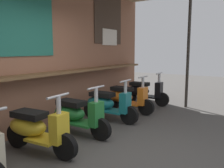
% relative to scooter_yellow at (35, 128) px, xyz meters
% --- Properties ---
extents(ground_plane, '(25.24, 25.24, 0.00)m').
position_rel_scooter_yellow_xyz_m(ground_plane, '(0.50, -1.08, -0.39)').
color(ground_plane, '#474442').
extents(market_stall_facade, '(9.01, 2.35, 3.38)m').
position_rel_scooter_yellow_xyz_m(market_stall_facade, '(0.50, 0.78, 1.49)').
color(market_stall_facade, '#8C5B44').
rests_on(market_stall_facade, ground_plane).
extents(scooter_yellow, '(0.50, 1.40, 0.97)m').
position_rel_scooter_yellow_xyz_m(scooter_yellow, '(0.00, 0.00, 0.00)').
color(scooter_yellow, gold).
rests_on(scooter_yellow, ground_plane).
extents(scooter_green, '(0.46, 1.40, 0.97)m').
position_rel_scooter_yellow_xyz_m(scooter_green, '(0.96, 0.00, 0.00)').
color(scooter_green, '#237533').
rests_on(scooter_green, ground_plane).
extents(scooter_teal, '(0.46, 1.40, 0.97)m').
position_rel_scooter_yellow_xyz_m(scooter_teal, '(2.01, 0.00, 0.00)').
color(scooter_teal, '#197075').
rests_on(scooter_teal, ground_plane).
extents(scooter_orange, '(0.46, 1.40, 0.97)m').
position_rel_scooter_yellow_xyz_m(scooter_orange, '(2.92, 0.00, 0.00)').
color(scooter_orange, orange).
rests_on(scooter_orange, ground_plane).
extents(scooter_black, '(0.47, 1.40, 0.97)m').
position_rel_scooter_yellow_xyz_m(scooter_black, '(3.98, 0.00, 0.00)').
color(scooter_black, black).
rests_on(scooter_black, ground_plane).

